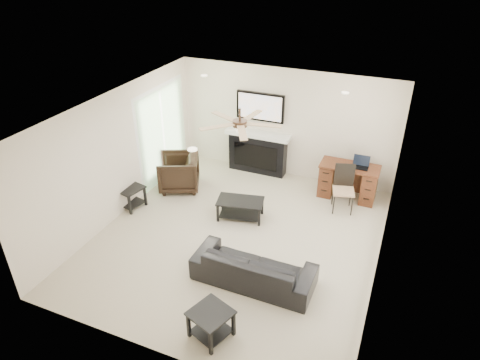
{
  "coord_description": "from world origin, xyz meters",
  "views": [
    {
      "loc": [
        2.51,
        -5.9,
        4.89
      ],
      "look_at": [
        -0.1,
        0.34,
        1.04
      ],
      "focal_mm": 32.0,
      "sensor_mm": 36.0,
      "label": 1
    }
  ],
  "objects_px": {
    "armchair": "(179,172)",
    "coffee_table": "(240,209)",
    "sofa": "(254,267)",
    "fireplace_unit": "(258,134)",
    "desk": "(348,181)"
  },
  "relations": [
    {
      "from": "sofa",
      "to": "desk",
      "type": "bearing_deg",
      "value": -105.22
    },
    {
      "from": "desk",
      "to": "armchair",
      "type": "bearing_deg",
      "value": -163.26
    },
    {
      "from": "sofa",
      "to": "desk",
      "type": "height_order",
      "value": "desk"
    },
    {
      "from": "fireplace_unit",
      "to": "desk",
      "type": "xyz_separation_m",
      "value": [
        2.19,
        -0.35,
        -0.57
      ]
    },
    {
      "from": "fireplace_unit",
      "to": "coffee_table",
      "type": "bearing_deg",
      "value": -78.96
    },
    {
      "from": "armchair",
      "to": "desk",
      "type": "height_order",
      "value": "armchair"
    },
    {
      "from": "sofa",
      "to": "armchair",
      "type": "height_order",
      "value": "armchair"
    },
    {
      "from": "desk",
      "to": "sofa",
      "type": "bearing_deg",
      "value": -105.83
    },
    {
      "from": "armchair",
      "to": "coffee_table",
      "type": "xyz_separation_m",
      "value": [
        1.7,
        -0.55,
        -0.19
      ]
    },
    {
      "from": "coffee_table",
      "to": "fireplace_unit",
      "type": "height_order",
      "value": "fireplace_unit"
    },
    {
      "from": "sofa",
      "to": "armchair",
      "type": "xyz_separation_m",
      "value": [
        -2.6,
        2.15,
        0.1
      ]
    },
    {
      "from": "coffee_table",
      "to": "armchair",
      "type": "bearing_deg",
      "value": 150.25
    },
    {
      "from": "sofa",
      "to": "coffee_table",
      "type": "height_order",
      "value": "sofa"
    },
    {
      "from": "fireplace_unit",
      "to": "sofa",
      "type": "bearing_deg",
      "value": -70.17
    },
    {
      "from": "desk",
      "to": "coffee_table",
      "type": "bearing_deg",
      "value": -138.42
    }
  ]
}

